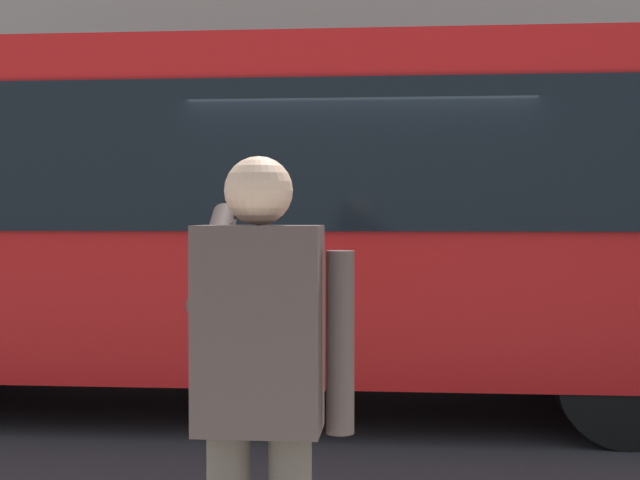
{
  "coord_description": "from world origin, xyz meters",
  "views": [
    {
      "loc": [
        -0.28,
        7.44,
        1.66
      ],
      "look_at": [
        0.37,
        0.11,
        1.46
      ],
      "focal_mm": 50.05,
      "sensor_mm": 36.0,
      "label": 1
    }
  ],
  "objects": [
    {
      "name": "ground_plane",
      "position": [
        0.0,
        0.0,
        0.0
      ],
      "size": [
        60.0,
        60.0,
        0.0
      ],
      "primitive_type": "plane",
      "color": "#2B2B2D"
    },
    {
      "name": "pedestrian_photographer",
      "position": [
        0.16,
        4.63,
        1.14
      ],
      "size": [
        0.53,
        0.52,
        1.7
      ],
      "color": "#4C4238",
      "rests_on": "sidewalk_curb"
    },
    {
      "name": "red_bus",
      "position": [
        1.13,
        -0.17,
        1.68
      ],
      "size": [
        9.05,
        2.54,
        3.08
      ],
      "color": "red",
      "rests_on": "ground_plane"
    }
  ]
}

